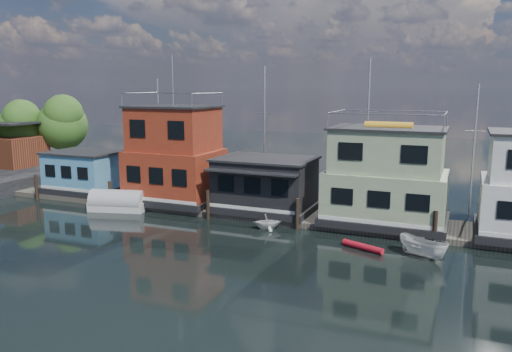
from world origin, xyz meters
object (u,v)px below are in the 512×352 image
at_px(houseboat_red, 175,157).
at_px(motorboat, 423,247).
at_px(houseboat_dark, 265,184).
at_px(dinghy_white, 267,222).
at_px(houseboat_green, 386,178).
at_px(red_kayak, 363,247).
at_px(houseboat_blue, 85,172).
at_px(tarp_runabout, 118,202).

height_order(houseboat_red, motorboat, houseboat_red).
xyz_separation_m(houseboat_dark, dinghy_white, (1.56, -3.50, -1.89)).
bearing_deg(dinghy_white, motorboat, -130.21).
bearing_deg(houseboat_dark, houseboat_red, 179.86).
xyz_separation_m(houseboat_green, dinghy_white, (-7.44, -3.52, -3.02)).
distance_m(houseboat_red, dinghy_white, 10.80).
bearing_deg(houseboat_red, houseboat_dark, -0.14).
xyz_separation_m(red_kayak, dinghy_white, (-7.00, 1.93, 0.33)).
height_order(houseboat_red, houseboat_dark, houseboat_red).
relative_size(houseboat_blue, tarp_runabout, 1.35).
distance_m(houseboat_dark, houseboat_green, 9.07).
bearing_deg(houseboat_green, houseboat_dark, -179.88).
bearing_deg(houseboat_green, dinghy_white, -154.65).
distance_m(houseboat_dark, tarp_runabout, 11.95).
relative_size(houseboat_blue, houseboat_dark, 0.86).
bearing_deg(houseboat_blue, houseboat_green, 0.00).
relative_size(red_kayak, dinghy_white, 1.36).
bearing_deg(red_kayak, houseboat_dark, 169.45).
bearing_deg(red_kayak, houseboat_green, 107.30).
xyz_separation_m(houseboat_red, tarp_runabout, (-3.35, -3.31, -3.43)).
relative_size(houseboat_red, red_kayak, 4.32).
bearing_deg(red_kayak, motorboat, 21.25).
xyz_separation_m(houseboat_green, red_kayak, (-0.44, -5.46, -3.35)).
bearing_deg(houseboat_blue, houseboat_dark, -0.06).
xyz_separation_m(houseboat_blue, houseboat_dark, (17.50, -0.02, 0.21)).
distance_m(houseboat_blue, houseboat_red, 9.69).
bearing_deg(motorboat, houseboat_green, 60.54).
bearing_deg(houseboat_dark, red_kayak, -32.42).
bearing_deg(tarp_runabout, red_kayak, -20.86).
xyz_separation_m(houseboat_dark, red_kayak, (8.56, -5.44, -2.22)).
relative_size(houseboat_dark, tarp_runabout, 1.56).
bearing_deg(houseboat_dark, dinghy_white, -65.99).
height_order(dinghy_white, motorboat, motorboat).
xyz_separation_m(tarp_runabout, motorboat, (23.42, -2.18, -0.05)).
distance_m(houseboat_green, motorboat, 6.94).
height_order(houseboat_blue, tarp_runabout, houseboat_blue).
xyz_separation_m(houseboat_dark, houseboat_green, (9.00, 0.02, 1.13)).
distance_m(houseboat_dark, red_kayak, 10.38).
distance_m(houseboat_dark, dinghy_white, 4.27).
height_order(houseboat_green, red_kayak, houseboat_green).
distance_m(houseboat_green, red_kayak, 6.42).
distance_m(houseboat_blue, tarp_runabout, 7.15).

